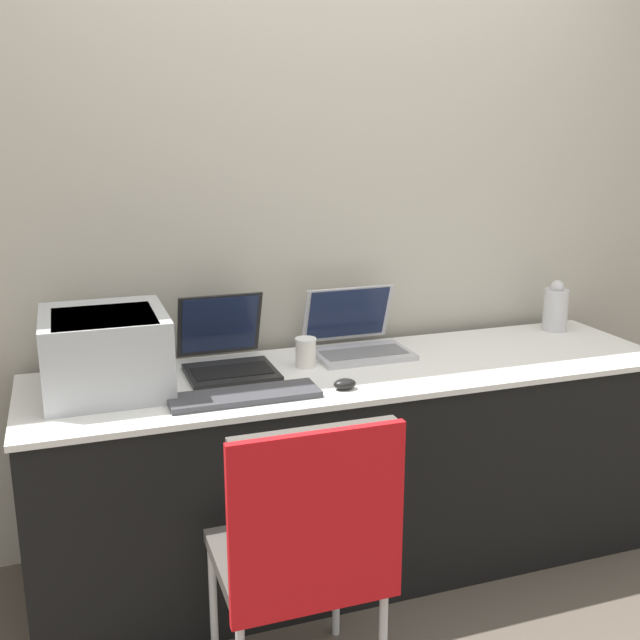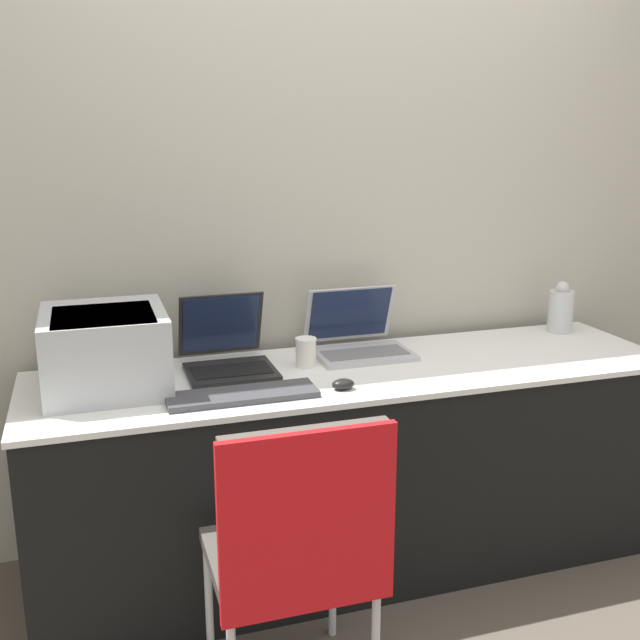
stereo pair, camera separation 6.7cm
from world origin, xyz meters
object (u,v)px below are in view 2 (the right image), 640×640
at_px(mouse, 343,384).
at_px(metal_pitcher, 561,309).
at_px(external_keyboard, 242,395).
at_px(chair, 298,539).
at_px(laptop_right, 358,339).
at_px(laptop_left, 227,354).
at_px(coffee_cup, 306,352).
at_px(printer, 105,347).

xyz_separation_m(mouse, metal_pitcher, (1.10, 0.39, 0.08)).
xyz_separation_m(external_keyboard, chair, (0.03, -0.52, -0.22)).
xyz_separation_m(laptop_right, mouse, (-0.19, -0.37, -0.04)).
bearing_deg(laptop_left, chair, -88.46).
bearing_deg(coffee_cup, mouse, -80.27).
distance_m(laptop_right, metal_pitcher, 0.91).
height_order(printer, metal_pitcher, printer).
bearing_deg(external_keyboard, metal_pitcher, 14.64).
xyz_separation_m(printer, chair, (0.44, -0.74, -0.35)).
distance_m(laptop_left, mouse, 0.46).
xyz_separation_m(laptop_left, laptop_right, (0.51, 0.05, -0.00)).
height_order(external_keyboard, coffee_cup, coffee_cup).
bearing_deg(coffee_cup, laptop_left, 168.10).
xyz_separation_m(laptop_left, mouse, (0.32, -0.33, -0.04)).
height_order(printer, coffee_cup, printer).
height_order(laptop_right, coffee_cup, laptop_right).
bearing_deg(laptop_right, mouse, -117.33).
bearing_deg(printer, coffee_cup, 1.97).
distance_m(laptop_right, mouse, 0.42).
relative_size(printer, coffee_cup, 4.00).
bearing_deg(external_keyboard, printer, 150.74).
relative_size(printer, mouse, 5.55).
relative_size(coffee_cup, mouse, 1.39).
bearing_deg(external_keyboard, chair, -86.24).
xyz_separation_m(laptop_right, chair, (-0.49, -0.87, -0.26)).
distance_m(laptop_left, external_keyboard, 0.31).
bearing_deg(printer, external_keyboard, -29.26).
distance_m(printer, coffee_cup, 0.69).
relative_size(laptop_left, chair, 0.40).
distance_m(laptop_left, metal_pitcher, 1.42).
height_order(laptop_left, external_keyboard, laptop_left).
bearing_deg(external_keyboard, laptop_left, 87.78).
xyz_separation_m(printer, mouse, (0.73, -0.25, -0.12)).
bearing_deg(metal_pitcher, laptop_right, -178.61).
relative_size(printer, external_keyboard, 0.88).
bearing_deg(chair, laptop_right, 60.58).
bearing_deg(printer, mouse, -18.56).
distance_m(external_keyboard, mouse, 0.33).
height_order(coffee_cup, chair, chair).
relative_size(laptop_right, coffee_cup, 3.38).
relative_size(laptop_right, external_keyboard, 0.74).
xyz_separation_m(laptop_left, metal_pitcher, (1.42, 0.07, 0.04)).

